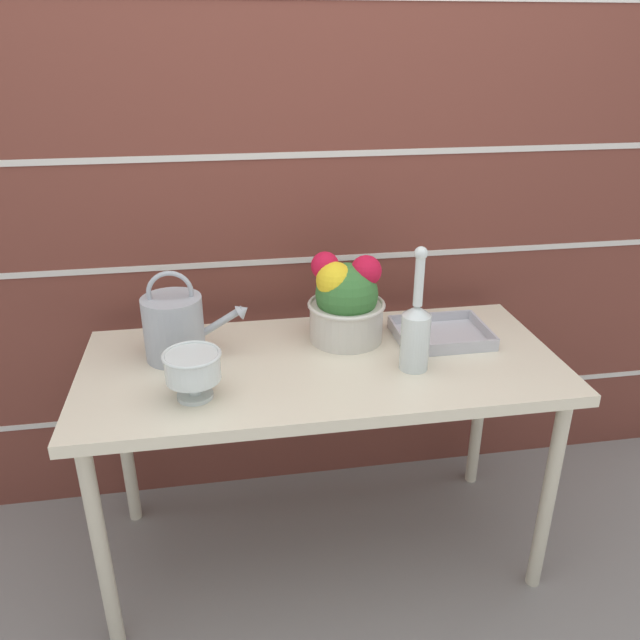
# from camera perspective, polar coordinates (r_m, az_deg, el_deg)

# --- Properties ---
(ground_plane) EXTENTS (12.00, 12.00, 0.00)m
(ground_plane) POSITION_cam_1_polar(r_m,az_deg,el_deg) (2.32, 0.14, -20.05)
(ground_plane) COLOR gray
(brick_wall) EXTENTS (3.60, 0.08, 2.20)m
(brick_wall) POSITION_cam_1_polar(r_m,az_deg,el_deg) (2.17, -1.86, 10.34)
(brick_wall) COLOR brown
(brick_wall) RESTS_ON ground_plane
(patio_table) EXTENTS (1.43, 0.65, 0.74)m
(patio_table) POSITION_cam_1_polar(r_m,az_deg,el_deg) (1.92, 0.16, -5.58)
(patio_table) COLOR beige
(patio_table) RESTS_ON ground_plane
(watering_can) EXTENTS (0.32, 0.18, 0.28)m
(watering_can) POSITION_cam_1_polar(r_m,az_deg,el_deg) (1.91, -13.12, -0.56)
(watering_can) COLOR #9EA3A8
(watering_can) RESTS_ON patio_table
(crystal_pedestal_bowl) EXTENTS (0.16, 0.16, 0.13)m
(crystal_pedestal_bowl) POSITION_cam_1_polar(r_m,az_deg,el_deg) (1.69, -11.56, -4.34)
(crystal_pedestal_bowl) COLOR silver
(crystal_pedestal_bowl) RESTS_ON patio_table
(flower_planter) EXTENTS (0.25, 0.25, 0.29)m
(flower_planter) POSITION_cam_1_polar(r_m,az_deg,el_deg) (1.96, 2.36, 1.73)
(flower_planter) COLOR beige
(flower_planter) RESTS_ON patio_table
(glass_decanter) EXTENTS (0.08, 0.08, 0.37)m
(glass_decanter) POSITION_cam_1_polar(r_m,az_deg,el_deg) (1.81, 8.73, -1.01)
(glass_decanter) COLOR silver
(glass_decanter) RESTS_ON patio_table
(wire_tray) EXTENTS (0.30, 0.24, 0.04)m
(wire_tray) POSITION_cam_1_polar(r_m,az_deg,el_deg) (2.05, 10.99, -1.39)
(wire_tray) COLOR #B7B7BC
(wire_tray) RESTS_ON patio_table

